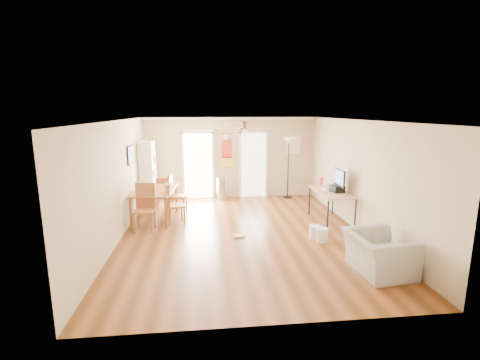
{
  "coord_description": "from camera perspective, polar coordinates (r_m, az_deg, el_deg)",
  "views": [
    {
      "loc": [
        -0.87,
        -7.53,
        2.81
      ],
      "look_at": [
        0.0,
        0.6,
        1.15
      ],
      "focal_mm": 25.7,
      "sensor_mm": 36.0,
      "label": 1
    }
  ],
  "objects": [
    {
      "name": "dining_chair_near",
      "position": [
        8.37,
        -15.65,
        -4.56
      ],
      "size": [
        0.49,
        0.49,
        1.12
      ],
      "primitive_type": null,
      "rotation": [
        0.0,
        0.0,
        -0.06
      ],
      "color": "#A15C34",
      "rests_on": "floor"
    },
    {
      "name": "wall_right",
      "position": [
        8.49,
        19.24,
        0.58
      ],
      "size": [
        0.04,
        7.0,
        2.6
      ],
      "primitive_type": null,
      "color": "beige",
      "rests_on": "floor"
    },
    {
      "name": "framed_poster",
      "position": [
        9.19,
        -17.74,
        3.99
      ],
      "size": [
        0.04,
        0.66,
        0.48
      ],
      "primitive_type": "cube",
      "color": "black",
      "rests_on": "wall_left"
    },
    {
      "name": "printer",
      "position": [
        8.96,
        15.82,
        -1.39
      ],
      "size": [
        0.32,
        0.36,
        0.16
      ],
      "primitive_type": "cube",
      "rotation": [
        0.0,
        0.0,
        0.16
      ],
      "color": "black",
      "rests_on": "computer_desk"
    },
    {
      "name": "wastebasket_b",
      "position": [
        7.91,
        12.35,
        -8.44
      ],
      "size": [
        0.29,
        0.29,
        0.3
      ],
      "primitive_type": "cylinder",
      "rotation": [
        0.0,
        0.0,
        0.11
      ],
      "color": "silver",
      "rests_on": "floor"
    },
    {
      "name": "ceiling",
      "position": [
        7.59,
        0.49,
        9.88
      ],
      "size": [
        5.5,
        7.0,
        0.0
      ],
      "primitive_type": null,
      "color": "silver",
      "rests_on": "floor"
    },
    {
      "name": "wall_back",
      "position": [
        11.17,
        -1.58,
        3.7
      ],
      "size": [
        5.5,
        0.04,
        2.6
      ],
      "primitive_type": null,
      "color": "beige",
      "rests_on": "floor"
    },
    {
      "name": "imac",
      "position": [
        8.87,
        16.15,
        -0.15
      ],
      "size": [
        0.14,
        0.63,
        0.58
      ],
      "primitive_type": null,
      "rotation": [
        0.0,
        0.0,
        0.09
      ],
      "color": "black",
      "rests_on": "computer_desk"
    },
    {
      "name": "bookshelf",
      "position": [
        10.63,
        -15.03,
        1.08
      ],
      "size": [
        0.64,
        0.94,
        1.93
      ],
      "primitive_type": null,
      "rotation": [
        0.0,
        0.0,
        -0.32
      ],
      "color": "silver",
      "rests_on": "floor"
    },
    {
      "name": "torchiere_lamp",
      "position": [
        11.22,
        8.0,
        1.97
      ],
      "size": [
        0.4,
        0.4,
        1.96
      ],
      "primitive_type": null,
      "rotation": [
        0.0,
        0.0,
        0.1
      ],
      "color": "black",
      "rests_on": "floor"
    },
    {
      "name": "dining_chair_right_a",
      "position": [
        9.69,
        -10.26,
        -2.28
      ],
      "size": [
        0.49,
        0.49,
        1.07
      ],
      "primitive_type": null,
      "rotation": [
        0.0,
        0.0,
        1.46
      ],
      "color": "#A96036",
      "rests_on": "floor"
    },
    {
      "name": "orange_bottle",
      "position": [
        9.59,
        13.33,
        -0.26
      ],
      "size": [
        0.09,
        0.09,
        0.22
      ],
      "primitive_type": "cylinder",
      "rotation": [
        0.0,
        0.0,
        0.24
      ],
      "color": "#F03D15",
      "rests_on": "computer_desk"
    },
    {
      "name": "wall_left",
      "position": [
        7.91,
        -19.73,
        -0.22
      ],
      "size": [
        0.04,
        7.0,
        2.6
      ],
      "primitive_type": null,
      "color": "beige",
      "rests_on": "floor"
    },
    {
      "name": "floor_cloth",
      "position": [
        7.89,
        -0.19,
        -9.27
      ],
      "size": [
        0.25,
        0.2,
        0.04
      ],
      "primitive_type": "cube",
      "rotation": [
        0.0,
        0.0,
        0.0
      ],
      "color": "#A5A49F",
      "rests_on": "floor"
    },
    {
      "name": "dining_chair_far",
      "position": [
        10.2,
        -12.78,
        -2.09
      ],
      "size": [
        0.47,
        0.47,
        0.93
      ],
      "primitive_type": null,
      "rotation": [
        0.0,
        0.0,
        3.41
      ],
      "color": "brown",
      "rests_on": "floor"
    },
    {
      "name": "computer_desk",
      "position": [
        9.07,
        14.82,
        -4.33
      ],
      "size": [
        0.75,
        1.5,
        0.8
      ],
      "primitive_type": null,
      "color": "tan",
      "rests_on": "floor"
    },
    {
      "name": "ac_grille",
      "position": [
        11.44,
        8.77,
        5.78
      ],
      "size": [
        0.5,
        0.04,
        0.6
      ],
      "primitive_type": "cube",
      "color": "white",
      "rests_on": "wall_back"
    },
    {
      "name": "dining_table",
      "position": [
        9.26,
        -13.86,
        -3.94
      ],
      "size": [
        1.11,
        1.69,
        0.8
      ],
      "primitive_type": null,
      "rotation": [
        0.0,
        0.0,
        -0.09
      ],
      "color": "#986331",
      "rests_on": "floor"
    },
    {
      "name": "bathroom_doorway",
      "position": [
        11.28,
        2.24,
        2.49
      ],
      "size": [
        0.8,
        0.1,
        2.1
      ],
      "primitive_type": null,
      "color": "white",
      "rests_on": "wall_back"
    },
    {
      "name": "ceiling_fan",
      "position": [
        7.3,
        0.76,
        8.48
      ],
      "size": [
        1.24,
        1.24,
        0.2
      ],
      "primitive_type": null,
      "color": "#593819",
      "rests_on": "ceiling"
    },
    {
      "name": "wastebasket_a",
      "position": [
        7.79,
        13.46,
        -8.85
      ],
      "size": [
        0.29,
        0.29,
        0.3
      ],
      "primitive_type": "cylinder",
      "rotation": [
        0.0,
        0.0,
        -0.13
      ],
      "color": "white",
      "rests_on": "floor"
    },
    {
      "name": "dining_chair_right_b",
      "position": [
        8.82,
        -10.66,
        -3.84
      ],
      "size": [
        0.51,
        0.51,
        1.02
      ],
      "primitive_type": null,
      "rotation": [
        0.0,
        0.0,
        1.82
      ],
      "color": "#A26934",
      "rests_on": "floor"
    },
    {
      "name": "floor",
      "position": [
        8.09,
        0.46,
        -8.86
      ],
      "size": [
        7.0,
        7.0,
        0.0
      ],
      "primitive_type": "plane",
      "color": "brown",
      "rests_on": "ground"
    },
    {
      "name": "wall_front",
      "position": [
        4.39,
        5.73,
        -8.71
      ],
      "size": [
        5.5,
        0.04,
        2.6
      ],
      "primitive_type": null,
      "color": "beige",
      "rests_on": "floor"
    },
    {
      "name": "keyboard",
      "position": [
        9.13,
        13.72,
        -1.53
      ],
      "size": [
        0.23,
        0.42,
        0.01
      ],
      "primitive_type": "cube",
      "rotation": [
        0.0,
        0.0,
        -0.27
      ],
      "color": "white",
      "rests_on": "computer_desk"
    },
    {
      "name": "crown_molding",
      "position": [
        7.59,
        0.49,
        9.58
      ],
      "size": [
        5.5,
        7.0,
        0.08
      ],
      "primitive_type": null,
      "color": "white",
      "rests_on": "wall_back"
    },
    {
      "name": "kitchen_doorway",
      "position": [
        11.16,
        -6.95,
        2.32
      ],
      "size": [
        0.9,
        0.1,
        2.1
      ],
      "primitive_type": null,
      "color": "white",
      "rests_on": "wall_back"
    },
    {
      "name": "trash_can",
      "position": [
        11.01,
        -3.03,
        -1.44
      ],
      "size": [
        0.36,
        0.36,
        0.7
      ],
      "primitive_type": "cylinder",
      "rotation": [
        0.0,
        0.0,
        0.12
      ],
      "color": "#B3B3B5",
      "rests_on": "floor"
    },
    {
      "name": "armchair",
      "position": [
        6.6,
        22.09,
        -11.26
      ],
      "size": [
        1.04,
        1.16,
        0.71
      ],
      "primitive_type": "imported",
      "rotation": [
        0.0,
        0.0,
        1.65
      ],
      "color": "#A5A5A0",
      "rests_on": "floor"
    },
    {
      "name": "wall_decal",
      "position": [
        11.11,
        -2.22,
        4.96
      ],
      "size": [
        0.46,
        0.03,
        1.1
      ],
      "primitive_type": "cube",
      "color": "red",
      "rests_on": "wall_back"
    }
  ]
}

